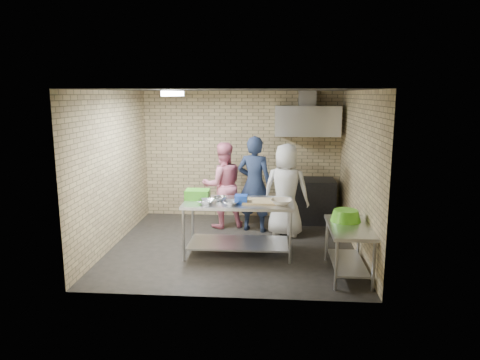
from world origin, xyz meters
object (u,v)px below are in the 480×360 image
object	(u,v)px
blue_tub	(241,199)
side_counter	(348,250)
green_crate	(198,194)
bottle_green	(328,124)
woman_pink	(223,185)
woman_white	(286,190)
bottle_red	(309,124)
green_basin	(346,215)
prep_table	(238,228)
man_navy	(254,184)
stove	(305,200)

from	to	relation	value
blue_tub	side_counter	bearing A→B (deg)	-21.95
side_counter	green_crate	xyz separation A→B (m)	(-2.38, 0.88, 0.60)
blue_tub	bottle_green	world-z (taller)	bottle_green
side_counter	woman_pink	xyz separation A→B (m)	(-2.12, 2.25, 0.48)
side_counter	woman_white	xyz separation A→B (m)	(-0.88, 1.80, 0.50)
bottle_red	woman_white	world-z (taller)	bottle_red
green_basin	green_crate	bearing A→B (deg)	165.11
prep_table	woman_pink	size ratio (longest dim) A/B	1.05
bottle_green	man_navy	size ratio (longest dim) A/B	0.08
green_crate	woman_white	world-z (taller)	woman_white
man_navy	woman_pink	xyz separation A→B (m)	(-0.64, 0.21, -0.08)
blue_tub	bottle_green	distance (m)	3.04
green_crate	man_navy	xyz separation A→B (m)	(0.91, 1.16, -0.05)
prep_table	blue_tub	size ratio (longest dim) A/B	9.00
side_counter	stove	world-z (taller)	stove
side_counter	green_basin	world-z (taller)	green_basin
blue_tub	bottle_green	xyz separation A→B (m)	(1.63, 2.33, 1.05)
prep_table	stove	distance (m)	2.34
prep_table	green_crate	xyz separation A→B (m)	(-0.70, 0.12, 0.53)
blue_tub	man_navy	world-z (taller)	man_navy
green_crate	woman_pink	distance (m)	1.40
prep_table	man_navy	size ratio (longest dim) A/B	0.97
green_crate	bottle_red	xyz separation A→B (m)	(1.98, 2.11, 1.05)
bottle_red	man_navy	xyz separation A→B (m)	(-1.08, -0.95, -1.10)
green_basin	man_navy	xyz separation A→B (m)	(-1.46, 1.79, 0.09)
woman_white	stove	bearing A→B (deg)	-103.03
stove	bottle_red	xyz separation A→B (m)	(0.05, 0.24, 1.58)
blue_tub	bottle_green	bearing A→B (deg)	54.98
bottle_green	woman_pink	bearing A→B (deg)	-160.75
side_counter	green_crate	world-z (taller)	green_crate
blue_tub	woman_white	world-z (taller)	woman_white
blue_tub	bottle_red	distance (m)	2.85
green_crate	green_basin	size ratio (longest dim) A/B	0.87
prep_table	green_basin	bearing A→B (deg)	-17.00
blue_tub	woman_pink	distance (m)	1.67
green_crate	blue_tub	world-z (taller)	green_crate
prep_table	green_basin	world-z (taller)	green_basin
man_navy	woman_white	world-z (taller)	man_navy
blue_tub	man_navy	bearing A→B (deg)	83.57
green_basin	bottle_green	bearing A→B (deg)	89.58
prep_table	woman_white	world-z (taller)	woman_white
green_basin	bottle_green	world-z (taller)	bottle_green
blue_tub	bottle_red	size ratio (longest dim) A/B	1.11
stove	man_navy	distance (m)	1.34
blue_tub	green_basin	distance (m)	1.67
man_navy	woman_pink	size ratio (longest dim) A/B	1.09
woman_pink	man_navy	bearing A→B (deg)	142.45
green_basin	bottle_red	bearing A→B (deg)	97.90
stove	green_crate	distance (m)	2.74
bottle_green	man_navy	distance (m)	2.07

